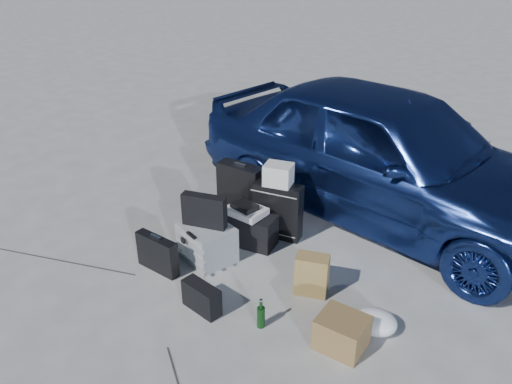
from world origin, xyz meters
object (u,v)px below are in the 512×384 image
pelican_case (207,242)px  briefcase (157,254)px  car (384,153)px  suitcase_right (278,210)px  duffel_bag (244,228)px  suitcase_left (241,193)px  cardboard_box (342,333)px  green_bottle (261,314)px

pelican_case → briefcase: (-0.26, -0.42, -0.00)m
car → suitcase_right: (-0.69, -1.07, -0.45)m
car → duffel_bag: size_ratio=6.65×
suitcase_right → suitcase_left: bearing=164.9°
car → suitcase_left: car is taller
suitcase_left → pelican_case: bearing=-78.4°
duffel_bag → cardboard_box: duffel_bag is taller
cardboard_box → green_bottle: 0.66m
green_bottle → pelican_case: bearing=152.4°
suitcase_left → green_bottle: bearing=-49.0°
car → green_bottle: size_ratio=16.79×
pelican_case → green_bottle: (0.99, -0.52, -0.05)m
car → suitcase_right: size_ratio=7.27×
pelican_case → green_bottle: 1.12m
pelican_case → briefcase: 0.49m
briefcase → suitcase_left: suitcase_left is taller
pelican_case → duffel_bag: (0.13, 0.44, -0.02)m
pelican_case → car: bearing=77.8°
suitcase_left → cardboard_box: 2.13m
suitcase_right → green_bottle: 1.43m
duffel_bag → car: bearing=47.5°
car → suitcase_right: 1.35m
suitcase_right → cardboard_box: 1.69m
car → pelican_case: 2.17m
suitcase_right → green_bottle: bearing=-73.7°
car → pelican_case: car is taller
suitcase_right → cardboard_box: suitcase_right is taller
briefcase → suitcase_right: size_ratio=0.77×
pelican_case → duffel_bag: size_ratio=0.76×
briefcase → suitcase_left: 1.23m
duffel_bag → pelican_case: bearing=-115.6°
suitcase_left → green_bottle: (1.16, -1.31, -0.21)m
cardboard_box → green_bottle: cardboard_box is taller
car → suitcase_right: car is taller
cardboard_box → duffel_bag: bearing=152.2°
car → pelican_case: (-1.03, -1.82, -0.56)m
suitcase_left → suitcase_right: bearing=-5.0°
suitcase_right → cardboard_box: bearing=-51.3°
pelican_case → cardboard_box: bearing=5.3°
suitcase_left → duffel_bag: suitcase_left is taller
car → duffel_bag: car is taller
suitcase_left → cardboard_box: suitcase_left is taller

